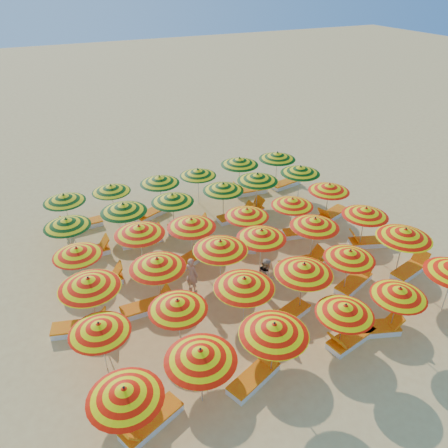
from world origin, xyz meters
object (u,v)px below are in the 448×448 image
Objects in this scene: umbrella_2 at (274,329)px; lounger_4 at (287,316)px; umbrella_9 at (304,268)px; lounger_11 at (101,280)px; umbrella_3 at (345,309)px; umbrella_24 at (67,222)px; umbrella_22 at (292,202)px; lounger_16 at (89,252)px; lounger_0 at (150,422)px; lounger_8 at (147,307)px; lounger_18 at (188,228)px; lounger_22 at (151,213)px; lounger_24 at (286,183)px; umbrella_25 at (123,208)px; lounger_2 at (350,338)px; umbrella_29 at (300,170)px; umbrella_21 at (247,213)px; lounger_17 at (143,239)px; umbrella_32 at (159,180)px; lounger_13 at (235,248)px; umbrella_28 at (258,177)px; lounger_10 at (369,242)px; umbrella_7 at (178,305)px; umbrella_15 at (261,234)px; umbrella_23 at (329,188)px; lounger_5 at (354,282)px; umbrella_13 at (157,263)px; umbrella_35 at (277,156)px; umbrella_17 at (366,212)px; umbrella_0 at (125,393)px; umbrella_19 at (139,230)px; lounger_9 at (302,262)px; lounger_1 at (255,377)px; lounger_3 at (374,328)px; lounger_7 at (81,328)px; umbrella_8 at (244,283)px; umbrella_27 at (223,187)px; umbrella_12 at (89,283)px; lounger_6 at (410,269)px; lounger_23 at (250,191)px; umbrella_34 at (240,161)px; lounger_20 at (247,211)px; umbrella_14 at (220,245)px; lounger_15 at (332,214)px; umbrella_26 at (172,198)px; umbrella_1 at (201,355)px; umbrella_31 at (111,188)px; umbrella_10 at (350,255)px; umbrella_33 at (198,172)px; umbrella_11 at (405,233)px; umbrella_6 at (99,328)px.

umbrella_2 is 2.89m from lounger_4.
umbrella_9 is 1.24× the size of lounger_11.
umbrella_24 is at bearing 128.17° from umbrella_3.
umbrella_22 reaches higher than lounger_16.
lounger_8 is (1.17, 4.23, 0.00)m from lounger_0.
lounger_18 is 1.00× the size of lounger_22.
lounger_11 is 11.37m from lounger_24.
umbrella_25 is (-1.99, 8.39, -0.03)m from umbrella_2.
umbrella_29 is at bearing -125.16° from lounger_2.
lounger_17 is (-3.77, 2.15, -1.49)m from umbrella_21.
umbrella_32 is 4.94m from lounger_13.
umbrella_28 reaches higher than lounger_10.
umbrella_15 is at bearing 29.20° from umbrella_7.
umbrella_23 is at bearing 26.95° from umbrella_7.
umbrella_2 is at bearing -175.54° from lounger_5.
lounger_2 is (4.76, -4.14, -1.60)m from umbrella_13.
umbrella_17 is at bearing -88.34° from umbrella_35.
lounger_22 is (1.56, 1.89, -1.60)m from umbrella_25.
umbrella_0 is 10.70m from umbrella_22.
lounger_9 is at bearing -23.22° from umbrella_19.
lounger_1 is 1.00× the size of lounger_3.
umbrella_35 is 11.02m from lounger_8.
lounger_13 is at bearing -92.71° from lounger_2.
lounger_24 is at bearing 43.86° from lounger_7.
umbrella_8 is 2.97m from umbrella_13.
lounger_11 is at bearing -159.09° from umbrella_27.
umbrella_12 is at bearing -120.37° from lounger_17.
lounger_23 is (-2.36, 8.50, 0.00)m from lounger_6.
umbrella_34 is at bearing 34.07° from umbrella_19.
lounger_20 is (-3.39, 4.48, 0.00)m from lounger_10.
umbrella_14 reaches higher than lounger_20.
lounger_15 is at bearing -10.65° from umbrella_25.
umbrella_26 is 1.10× the size of lounger_20.
umbrella_3 is 1.08× the size of umbrella_15.
lounger_9 is (3.58, 1.96, -1.62)m from umbrella_8.
umbrella_1 is 1.09× the size of umbrella_2.
umbrella_14 is at bearing -21.50° from lounger_11.
umbrella_19 is 8.62m from umbrella_29.
lounger_15 and lounger_18 have the same top height.
lounger_2 is at bearing -59.85° from umbrella_25.
umbrella_15 is 1.11× the size of lounger_23.
umbrella_31 is (2.11, 6.65, -0.21)m from umbrella_12.
umbrella_9 is at bearing -175.40° from umbrella_10.
umbrella_8 is 8.35m from umbrella_32.
umbrella_2 reaches higher than umbrella_1.
lounger_22 is at bearing -173.36° from umbrella_33.
lounger_10 is (7.11, 4.10, -1.63)m from umbrella_2.
umbrella_10 is 2.42m from umbrella_11.
lounger_1 is (3.68, -2.19, -1.44)m from umbrella_6.
umbrella_31 is at bearing 86.46° from lounger_8.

